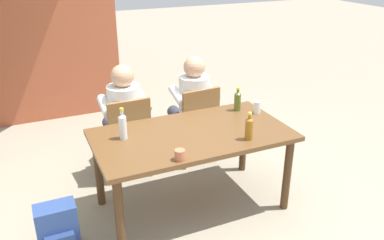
{
  "coord_description": "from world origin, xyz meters",
  "views": [
    {
      "loc": [
        -1.25,
        -2.79,
        2.2
      ],
      "look_at": [
        0.0,
        0.0,
        0.86
      ],
      "focal_mm": 37.32,
      "sensor_mm": 36.0,
      "label": 1
    }
  ],
  "objects_px": {
    "dining_table": "(192,142)",
    "chair_far_right": "(196,120)",
    "bottle_clear": "(123,126)",
    "backpack_by_near_side": "(58,230)",
    "person_in_white_shirt": "(191,102)",
    "person_in_plaid_shirt": "(123,113)",
    "chair_far_left": "(127,133)",
    "bottle_olive": "(238,101)",
    "bottle_amber": "(249,128)",
    "cup_white": "(257,107)",
    "cup_terracotta": "(180,155)"
  },
  "relations": [
    {
      "from": "bottle_clear",
      "to": "backpack_by_near_side",
      "type": "bearing_deg",
      "value": -158.02
    },
    {
      "from": "bottle_olive",
      "to": "bottle_amber",
      "type": "bearing_deg",
      "value": -111.57
    },
    {
      "from": "person_in_white_shirt",
      "to": "bottle_clear",
      "type": "distance_m",
      "value": 1.2
    },
    {
      "from": "backpack_by_near_side",
      "to": "cup_terracotta",
      "type": "bearing_deg",
      "value": -16.26
    },
    {
      "from": "cup_white",
      "to": "backpack_by_near_side",
      "type": "height_order",
      "value": "cup_white"
    },
    {
      "from": "dining_table",
      "to": "chair_far_right",
      "type": "distance_m",
      "value": 0.86
    },
    {
      "from": "person_in_plaid_shirt",
      "to": "cup_terracotta",
      "type": "xyz_separation_m",
      "value": [
        0.1,
        -1.25,
        0.13
      ]
    },
    {
      "from": "bottle_clear",
      "to": "dining_table",
      "type": "bearing_deg",
      "value": -13.41
    },
    {
      "from": "bottle_clear",
      "to": "cup_terracotta",
      "type": "distance_m",
      "value": 0.6
    },
    {
      "from": "bottle_clear",
      "to": "backpack_by_near_side",
      "type": "height_order",
      "value": "bottle_clear"
    },
    {
      "from": "bottle_clear",
      "to": "bottle_amber",
      "type": "bearing_deg",
      "value": -24.78
    },
    {
      "from": "bottle_amber",
      "to": "chair_far_left",
      "type": "bearing_deg",
      "value": 125.44
    },
    {
      "from": "person_in_white_shirt",
      "to": "cup_terracotta",
      "type": "bearing_deg",
      "value": -117.37
    },
    {
      "from": "chair_far_left",
      "to": "cup_white",
      "type": "bearing_deg",
      "value": -28.47
    },
    {
      "from": "chair_far_left",
      "to": "person_in_white_shirt",
      "type": "distance_m",
      "value": 0.77
    },
    {
      "from": "chair_far_right",
      "to": "bottle_olive",
      "type": "height_order",
      "value": "bottle_olive"
    },
    {
      "from": "person_in_plaid_shirt",
      "to": "backpack_by_near_side",
      "type": "distance_m",
      "value": 1.35
    },
    {
      "from": "person_in_plaid_shirt",
      "to": "backpack_by_near_side",
      "type": "xyz_separation_m",
      "value": [
        -0.81,
        -0.98,
        -0.46
      ]
    },
    {
      "from": "bottle_clear",
      "to": "person_in_white_shirt",
      "type": "bearing_deg",
      "value": 37.98
    },
    {
      "from": "cup_terracotta",
      "to": "backpack_by_near_side",
      "type": "bearing_deg",
      "value": 163.74
    },
    {
      "from": "person_in_plaid_shirt",
      "to": "bottle_olive",
      "type": "distance_m",
      "value": 1.15
    },
    {
      "from": "dining_table",
      "to": "backpack_by_near_side",
      "type": "bearing_deg",
      "value": -174.24
    },
    {
      "from": "person_in_white_shirt",
      "to": "cup_white",
      "type": "distance_m",
      "value": 0.81
    },
    {
      "from": "chair_far_left",
      "to": "bottle_olive",
      "type": "xyz_separation_m",
      "value": [
        0.98,
        -0.46,
        0.35
      ]
    },
    {
      "from": "bottle_amber",
      "to": "backpack_by_near_side",
      "type": "height_order",
      "value": "bottle_amber"
    },
    {
      "from": "person_in_white_shirt",
      "to": "backpack_by_near_side",
      "type": "relative_size",
      "value": 2.88
    },
    {
      "from": "cup_white",
      "to": "person_in_plaid_shirt",
      "type": "bearing_deg",
      "value": 147.41
    },
    {
      "from": "person_in_white_shirt",
      "to": "bottle_amber",
      "type": "relative_size",
      "value": 4.96
    },
    {
      "from": "dining_table",
      "to": "chair_far_right",
      "type": "height_order",
      "value": "chair_far_right"
    },
    {
      "from": "bottle_olive",
      "to": "backpack_by_near_side",
      "type": "height_order",
      "value": "bottle_olive"
    },
    {
      "from": "bottle_olive",
      "to": "person_in_plaid_shirt",
      "type": "bearing_deg",
      "value": 149.68
    },
    {
      "from": "chair_far_right",
      "to": "bottle_amber",
      "type": "distance_m",
      "value": 1.11
    },
    {
      "from": "cup_terracotta",
      "to": "cup_white",
      "type": "bearing_deg",
      "value": 27.87
    },
    {
      "from": "chair_far_left",
      "to": "bottle_olive",
      "type": "bearing_deg",
      "value": -25.39
    },
    {
      "from": "dining_table",
      "to": "bottle_clear",
      "type": "distance_m",
      "value": 0.61
    },
    {
      "from": "bottle_clear",
      "to": "bottle_olive",
      "type": "height_order",
      "value": "bottle_clear"
    },
    {
      "from": "chair_far_right",
      "to": "chair_far_left",
      "type": "bearing_deg",
      "value": -179.99
    },
    {
      "from": "cup_white",
      "to": "chair_far_right",
      "type": "bearing_deg",
      "value": 120.84
    },
    {
      "from": "bottle_amber",
      "to": "person_in_white_shirt",
      "type": "bearing_deg",
      "value": 90.0
    },
    {
      "from": "person_in_white_shirt",
      "to": "bottle_olive",
      "type": "relative_size",
      "value": 5.08
    },
    {
      "from": "cup_white",
      "to": "cup_terracotta",
      "type": "height_order",
      "value": "cup_white"
    },
    {
      "from": "person_in_white_shirt",
      "to": "person_in_plaid_shirt",
      "type": "height_order",
      "value": "same"
    },
    {
      "from": "chair_far_left",
      "to": "person_in_plaid_shirt",
      "type": "distance_m",
      "value": 0.2
    },
    {
      "from": "cup_terracotta",
      "to": "chair_far_left",
      "type": "bearing_deg",
      "value": 95.1
    },
    {
      "from": "bottle_clear",
      "to": "bottle_olive",
      "type": "bearing_deg",
      "value": 7.56
    },
    {
      "from": "person_in_white_shirt",
      "to": "bottle_olive",
      "type": "xyz_separation_m",
      "value": [
        0.23,
        -0.57,
        0.18
      ]
    },
    {
      "from": "dining_table",
      "to": "chair_far_left",
      "type": "relative_size",
      "value": 1.91
    },
    {
      "from": "cup_white",
      "to": "backpack_by_near_side",
      "type": "distance_m",
      "value": 2.03
    },
    {
      "from": "chair_far_right",
      "to": "person_in_plaid_shirt",
      "type": "xyz_separation_m",
      "value": [
        -0.75,
        0.11,
        0.17
      ]
    },
    {
      "from": "chair_far_right",
      "to": "cup_terracotta",
      "type": "relative_size",
      "value": 10.63
    }
  ]
}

